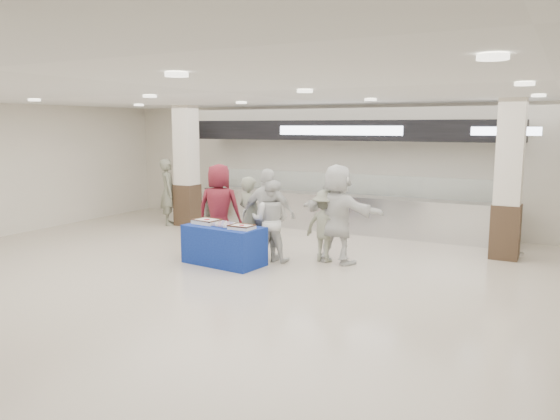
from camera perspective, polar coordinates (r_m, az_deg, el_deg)
The scene contains 15 objects.
ground at distance 9.43m, azimuth -5.85°, elevation -7.65°, with size 14.00×14.00×0.00m, color beige.
serving_line at distance 13.92m, azimuth 6.58°, elevation 2.53°, with size 8.70×0.85×2.80m.
column_left at distance 14.84m, azimuth -9.73°, elevation 4.29°, with size 0.55×0.55×3.20m.
column_right at distance 11.79m, azimuth 22.76°, elevation 2.59°, with size 0.55×0.55×3.20m.
display_table at distance 10.64m, azimuth -5.87°, elevation -3.67°, with size 1.55×0.78×0.75m, color navy.
sheet_cake_left at distance 10.86m, azimuth -7.64°, elevation -1.15°, with size 0.55×0.45×0.10m.
sheet_cake_right at distance 10.22m, azimuth -4.02°, elevation -1.74°, with size 0.44×0.35×0.09m.
cupcake_tray at distance 10.57m, azimuth -5.87°, elevation -1.50°, with size 0.45×0.38×0.06m.
civilian_maroon at distance 11.50m, azimuth -6.37°, elevation 0.14°, with size 0.92×0.60×1.88m, color maroon.
soldier_a at distance 11.09m, azimuth -3.18°, elevation -0.74°, with size 0.60×0.40×1.65m, color slate.
chef_tall at distance 10.74m, azimuth -0.98°, elevation -1.13°, with size 0.79×0.61×1.62m, color silver.
chef_short at distance 10.75m, azimuth -1.24°, elevation -0.55°, with size 1.08×0.45×1.84m, color silver.
soldier_b at distance 10.76m, azimuth 4.76°, elevation -1.68°, with size 0.92×0.53×1.42m, color slate.
civilian_white at distance 10.62m, azimuth 6.03°, elevation -0.41°, with size 1.80×0.57×1.94m, color white.
soldier_bg at distance 15.02m, azimuth -11.61°, elevation 1.85°, with size 0.65×0.43×1.79m, color slate.
Camera 1 is at (5.08, -7.48, 2.66)m, focal length 35.00 mm.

